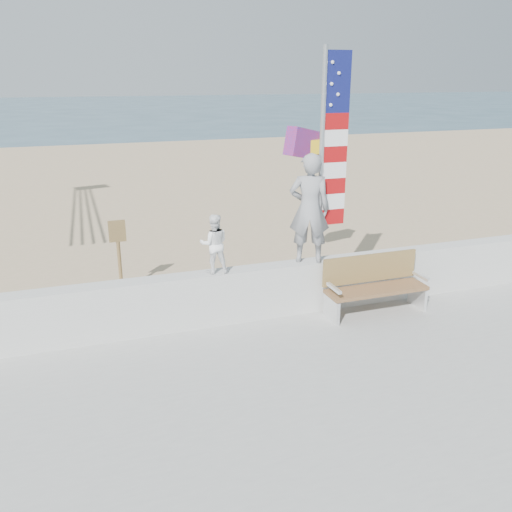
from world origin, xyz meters
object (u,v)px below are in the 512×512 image
object	(u,v)px
child	(214,244)
flag	(329,149)
bench	(374,284)
adult	(309,209)

from	to	relation	value
child	flag	bearing A→B (deg)	-170.25
flag	bench	bearing A→B (deg)	-31.04
flag	child	bearing A→B (deg)	179.99
bench	flag	world-z (taller)	flag
adult	bench	distance (m)	1.76
adult	bench	xyz separation A→B (m)	(1.07, -0.45, -1.32)
child	adult	bearing A→B (deg)	-170.24
bench	adult	bearing A→B (deg)	156.95
adult	flag	bearing A→B (deg)	-157.24
adult	child	bearing A→B (deg)	22.81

